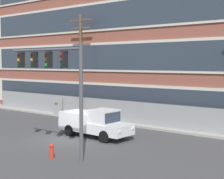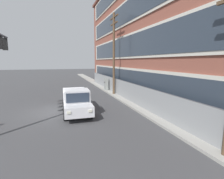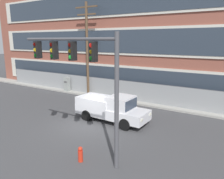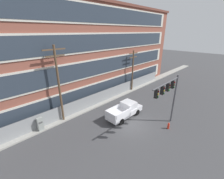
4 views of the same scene
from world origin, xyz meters
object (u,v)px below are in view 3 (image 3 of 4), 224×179
object	(u,v)px
fire_hydrant	(80,154)
pickup_truck_white	(113,109)
utility_pole_near_corner	(87,46)
traffic_signal_mast	(81,67)
electrical_cabinet	(67,85)

from	to	relation	value
fire_hydrant	pickup_truck_white	bearing A→B (deg)	105.08
pickup_truck_white	utility_pole_near_corner	distance (m)	9.18
traffic_signal_mast	electrical_cabinet	distance (m)	14.92
pickup_truck_white	fire_hydrant	distance (m)	5.64
pickup_truck_white	electrical_cabinet	size ratio (longest dim) A/B	3.15
traffic_signal_mast	pickup_truck_white	bearing A→B (deg)	104.65
fire_hydrant	traffic_signal_mast	bearing A→B (deg)	109.41
traffic_signal_mast	pickup_truck_white	size ratio (longest dim) A/B	1.12
traffic_signal_mast	utility_pole_near_corner	xyz separation A→B (m)	(-7.57, 10.06, 0.64)
utility_pole_near_corner	fire_hydrant	bearing A→B (deg)	-53.70
pickup_truck_white	electrical_cabinet	bearing A→B (deg)	151.52
traffic_signal_mast	electrical_cabinet	xyz separation A→B (m)	(-10.50, 9.93, -3.73)
pickup_truck_white	fire_hydrant	world-z (taller)	pickup_truck_white
pickup_truck_white	electrical_cabinet	distance (m)	10.47
traffic_signal_mast	fire_hydrant	bearing A→B (deg)	-70.59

